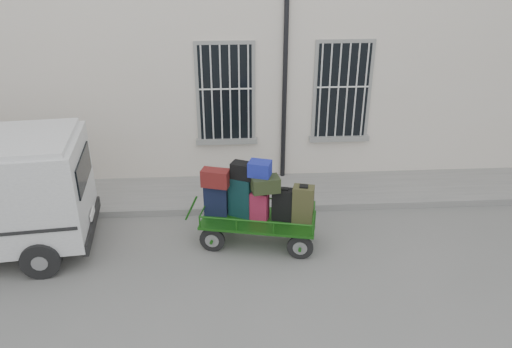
{
  "coord_description": "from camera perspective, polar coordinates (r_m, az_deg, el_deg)",
  "views": [
    {
      "loc": [
        -0.41,
        -8.12,
        5.51
      ],
      "look_at": [
        0.17,
        1.0,
        1.13
      ],
      "focal_mm": 35.0,
      "sensor_mm": 36.0,
      "label": 1
    }
  ],
  "objects": [
    {
      "name": "building",
      "position": [
        13.85,
        -1.96,
        15.17
      ],
      "size": [
        24.0,
        5.15,
        6.0
      ],
      "color": "beige",
      "rests_on": "ground"
    },
    {
      "name": "luggage_cart",
      "position": [
        9.53,
        -0.03,
        -3.3
      ],
      "size": [
        2.61,
        1.43,
        1.77
      ],
      "rotation": [
        0.0,
        0.0,
        -0.21
      ],
      "color": "black",
      "rests_on": "ground"
    },
    {
      "name": "ground",
      "position": [
        9.82,
        -0.64,
        -8.5
      ],
      "size": [
        80.0,
        80.0,
        0.0
      ],
      "primitive_type": "plane",
      "color": "slate",
      "rests_on": "ground"
    },
    {
      "name": "sidewalk",
      "position": [
        11.67,
        -1.22,
        -2.14
      ],
      "size": [
        24.0,
        1.7,
        0.15
      ],
      "primitive_type": "cube",
      "color": "slate",
      "rests_on": "ground"
    }
  ]
}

